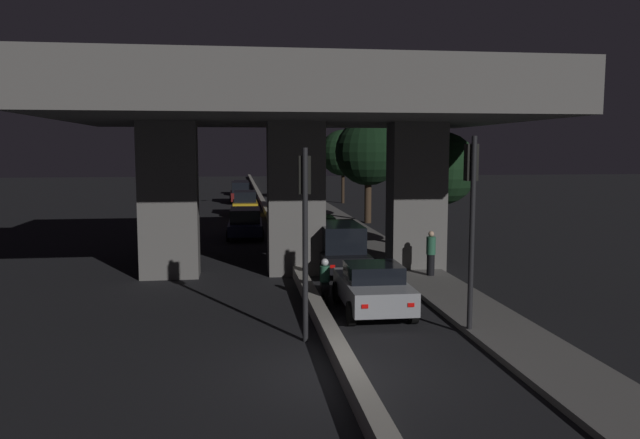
{
  "coord_description": "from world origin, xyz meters",
  "views": [
    {
      "loc": [
        -2.29,
        -12.88,
        4.85
      ],
      "look_at": [
        1.43,
        14.72,
        1.7
      ],
      "focal_mm": 35.0,
      "sensor_mm": 36.0,
      "label": 1
    }
  ],
  "objects_px": {
    "car_black_fourth": "(308,217)",
    "car_dark_red_third_oncoming": "(240,192)",
    "traffic_light_right_of_median": "(471,200)",
    "car_black_second": "(340,247)",
    "car_taxi_yellow_second_oncoming": "(245,203)",
    "car_dark_blue_lead_oncoming": "(245,222)",
    "car_black_fourth_oncoming": "(241,187)",
    "street_lamp": "(316,153)",
    "car_taxi_yellow_third": "(316,232)",
    "motorcycle_black_filtering_near": "(325,284)",
    "traffic_light_left_of_median": "(305,210)",
    "car_white_fifth": "(295,205)",
    "car_silver_lead": "(373,287)",
    "pedestrian_on_sidewalk": "(431,253)"
  },
  "relations": [
    {
      "from": "car_black_fourth",
      "to": "car_dark_red_third_oncoming",
      "type": "relative_size",
      "value": 0.9
    },
    {
      "from": "car_dark_red_third_oncoming",
      "to": "traffic_light_right_of_median",
      "type": "bearing_deg",
      "value": 6.51
    },
    {
      "from": "car_black_second",
      "to": "car_taxi_yellow_second_oncoming",
      "type": "distance_m",
      "value": 22.36
    },
    {
      "from": "car_dark_blue_lead_oncoming",
      "to": "car_black_fourth_oncoming",
      "type": "distance_m",
      "value": 33.19
    },
    {
      "from": "street_lamp",
      "to": "car_dark_red_third_oncoming",
      "type": "height_order",
      "value": "street_lamp"
    },
    {
      "from": "car_taxi_yellow_third",
      "to": "motorcycle_black_filtering_near",
      "type": "relative_size",
      "value": 2.44
    },
    {
      "from": "traffic_light_left_of_median",
      "to": "car_dark_blue_lead_oncoming",
      "type": "bearing_deg",
      "value": 93.65
    },
    {
      "from": "car_white_fifth",
      "to": "traffic_light_left_of_median",
      "type": "bearing_deg",
      "value": 172.84
    },
    {
      "from": "traffic_light_left_of_median",
      "to": "motorcycle_black_filtering_near",
      "type": "height_order",
      "value": "traffic_light_left_of_median"
    },
    {
      "from": "car_silver_lead",
      "to": "car_dark_red_third_oncoming",
      "type": "height_order",
      "value": "car_dark_red_third_oncoming"
    },
    {
      "from": "traffic_light_right_of_median",
      "to": "car_taxi_yellow_third",
      "type": "relative_size",
      "value": 1.08
    },
    {
      "from": "pedestrian_on_sidewalk",
      "to": "car_taxi_yellow_third",
      "type": "bearing_deg",
      "value": 112.95
    },
    {
      "from": "car_white_fifth",
      "to": "car_black_fourth_oncoming",
      "type": "height_order",
      "value": "car_white_fifth"
    },
    {
      "from": "car_black_fourth",
      "to": "car_dark_red_third_oncoming",
      "type": "bearing_deg",
      "value": 11.69
    },
    {
      "from": "car_silver_lead",
      "to": "pedestrian_on_sidewalk",
      "type": "xyz_separation_m",
      "value": [
        3.18,
        4.39,
        0.23
      ]
    },
    {
      "from": "traffic_light_left_of_median",
      "to": "car_dark_blue_lead_oncoming",
      "type": "height_order",
      "value": "traffic_light_left_of_median"
    },
    {
      "from": "car_black_fourth",
      "to": "car_taxi_yellow_second_oncoming",
      "type": "height_order",
      "value": "car_taxi_yellow_second_oncoming"
    },
    {
      "from": "car_dark_blue_lead_oncoming",
      "to": "car_black_fourth",
      "type": "bearing_deg",
      "value": 121.79
    },
    {
      "from": "traffic_light_right_of_median",
      "to": "car_taxi_yellow_third",
      "type": "xyz_separation_m",
      "value": [
        -2.16,
        14.61,
        -2.73
      ]
    },
    {
      "from": "car_dark_blue_lead_oncoming",
      "to": "car_white_fifth",
      "type": "bearing_deg",
      "value": 162.52
    },
    {
      "from": "traffic_light_left_of_median",
      "to": "car_black_fourth",
      "type": "xyz_separation_m",
      "value": [
        2.54,
        21.2,
        -2.49
      ]
    },
    {
      "from": "street_lamp",
      "to": "car_dark_red_third_oncoming",
      "type": "xyz_separation_m",
      "value": [
        -5.45,
        11.22,
        -3.56
      ]
    },
    {
      "from": "motorcycle_black_filtering_near",
      "to": "street_lamp",
      "type": "bearing_deg",
      "value": -2.25
    },
    {
      "from": "car_taxi_yellow_second_oncoming",
      "to": "pedestrian_on_sidewalk",
      "type": "height_order",
      "value": "pedestrian_on_sidewalk"
    },
    {
      "from": "car_black_second",
      "to": "car_dark_red_third_oncoming",
      "type": "distance_m",
      "value": 33.01
    },
    {
      "from": "motorcycle_black_filtering_near",
      "to": "car_dark_red_third_oncoming",
      "type": "bearing_deg",
      "value": 8.04
    },
    {
      "from": "street_lamp",
      "to": "motorcycle_black_filtering_near",
      "type": "height_order",
      "value": "street_lamp"
    },
    {
      "from": "car_silver_lead",
      "to": "motorcycle_black_filtering_near",
      "type": "bearing_deg",
      "value": 40.6
    },
    {
      "from": "traffic_light_left_of_median",
      "to": "car_black_second",
      "type": "xyz_separation_m",
      "value": [
        2.34,
        8.59,
        -2.31
      ]
    },
    {
      "from": "car_black_fourth_oncoming",
      "to": "motorcycle_black_filtering_near",
      "type": "xyz_separation_m",
      "value": [
        2.24,
        -48.32,
        -0.17
      ]
    },
    {
      "from": "traffic_light_left_of_median",
      "to": "car_taxi_yellow_second_oncoming",
      "type": "bearing_deg",
      "value": 91.97
    },
    {
      "from": "street_lamp",
      "to": "pedestrian_on_sidewalk",
      "type": "relative_size",
      "value": 4.6
    },
    {
      "from": "traffic_light_right_of_median",
      "to": "car_white_fifth",
      "type": "bearing_deg",
      "value": 93.27
    },
    {
      "from": "car_taxi_yellow_third",
      "to": "car_black_fourth_oncoming",
      "type": "xyz_separation_m",
      "value": [
        -3.34,
        37.57,
        -0.03
      ]
    },
    {
      "from": "traffic_light_left_of_median",
      "to": "motorcycle_black_filtering_near",
      "type": "bearing_deg",
      "value": 74.59
    },
    {
      "from": "traffic_light_right_of_median",
      "to": "pedestrian_on_sidewalk",
      "type": "bearing_deg",
      "value": 80.45
    },
    {
      "from": "car_black_fourth_oncoming",
      "to": "car_white_fifth",
      "type": "bearing_deg",
      "value": 11.9
    },
    {
      "from": "car_dark_blue_lead_oncoming",
      "to": "motorcycle_black_filtering_near",
      "type": "bearing_deg",
      "value": 9.95
    },
    {
      "from": "traffic_light_left_of_median",
      "to": "car_white_fifth",
      "type": "distance_m",
      "value": 30.39
    },
    {
      "from": "traffic_light_left_of_median",
      "to": "car_white_fifth",
      "type": "bearing_deg",
      "value": 85.06
    },
    {
      "from": "car_dark_blue_lead_oncoming",
      "to": "car_dark_red_third_oncoming",
      "type": "height_order",
      "value": "car_dark_red_third_oncoming"
    },
    {
      "from": "street_lamp",
      "to": "car_taxi_yellow_second_oncoming",
      "type": "distance_m",
      "value": 6.37
    },
    {
      "from": "car_dark_blue_lead_oncoming",
      "to": "pedestrian_on_sidewalk",
      "type": "height_order",
      "value": "pedestrian_on_sidewalk"
    },
    {
      "from": "car_black_second",
      "to": "car_black_fourth",
      "type": "height_order",
      "value": "car_black_second"
    },
    {
      "from": "car_dark_blue_lead_oncoming",
      "to": "motorcycle_black_filtering_near",
      "type": "distance_m",
      "value": 15.3
    },
    {
      "from": "car_black_fourth",
      "to": "car_white_fifth",
      "type": "relative_size",
      "value": 0.93
    },
    {
      "from": "car_dark_blue_lead_oncoming",
      "to": "car_taxi_yellow_second_oncoming",
      "type": "xyz_separation_m",
      "value": [
        0.15,
        11.69,
        0.07
      ]
    },
    {
      "from": "traffic_light_right_of_median",
      "to": "car_black_second",
      "type": "relative_size",
      "value": 1.17
    },
    {
      "from": "street_lamp",
      "to": "car_black_fourth_oncoming",
      "type": "relative_size",
      "value": 1.65
    },
    {
      "from": "car_dark_red_third_oncoming",
      "to": "street_lamp",
      "type": "bearing_deg",
      "value": 24.67
    }
  ]
}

